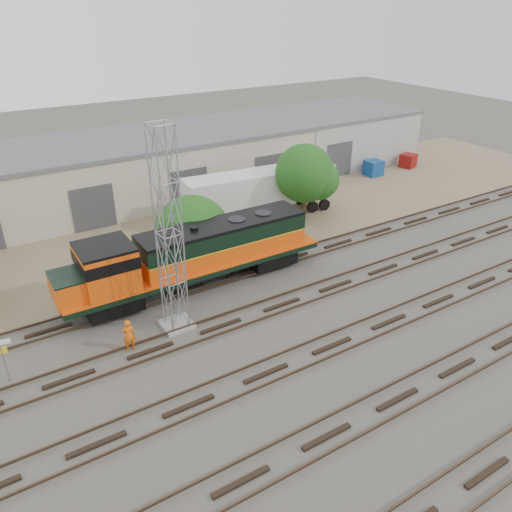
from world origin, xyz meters
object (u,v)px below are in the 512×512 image
worker (129,335)px  signal_tower (169,238)px  semi_trailer (264,188)px  locomotive (191,255)px

worker → signal_tower: bearing=-161.5°
worker → semi_trailer: size_ratio=0.14×
signal_tower → worker: signal_tower is taller
signal_tower → semi_trailer: (12.25, 10.41, -2.89)m
locomotive → semi_trailer: locomotive is taller
locomotive → worker: locomotive is taller
worker → semi_trailer: semi_trailer is taller
signal_tower → semi_trailer: bearing=40.4°
worker → semi_trailer: (15.09, 11.07, 1.51)m
semi_trailer → signal_tower: bearing=-134.1°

